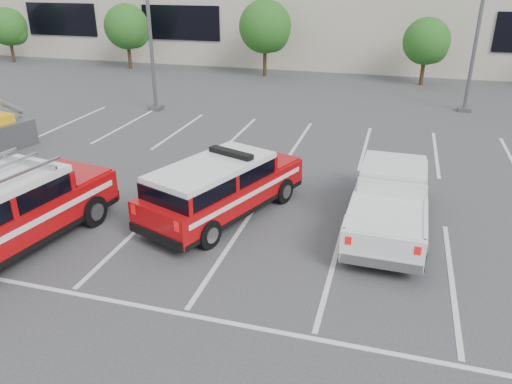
{
  "coord_description": "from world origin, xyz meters",
  "views": [
    {
      "loc": [
        3.75,
        -10.47,
        6.5
      ],
      "look_at": [
        0.37,
        1.27,
        1.05
      ],
      "focal_mm": 35.0,
      "sensor_mm": 36.0,
      "label": 1
    }
  ],
  "objects_px": {
    "tree_mid_right": "(428,43)",
    "light_pole_left": "(147,1)",
    "white_pickup": "(389,204)",
    "tree_left": "(128,28)",
    "ladder_suv": "(5,218)",
    "fire_chief_suv": "(222,191)",
    "light_pole_mid": "(483,1)",
    "tree_far_left": "(9,28)",
    "tree_mid_left": "(267,29)"
  },
  "relations": [
    {
      "from": "fire_chief_suv",
      "to": "light_pole_mid",
      "type": "bearing_deg",
      "value": 82.35
    },
    {
      "from": "light_pole_left",
      "to": "tree_left",
      "type": "bearing_deg",
      "value": 124.52
    },
    {
      "from": "tree_left",
      "to": "tree_mid_right",
      "type": "distance_m",
      "value": 20.0
    },
    {
      "from": "tree_mid_left",
      "to": "ladder_suv",
      "type": "distance_m",
      "value": 23.74
    },
    {
      "from": "tree_far_left",
      "to": "tree_left",
      "type": "xyz_separation_m",
      "value": [
        10.0,
        0.0,
        0.27
      ]
    },
    {
      "from": "tree_left",
      "to": "white_pickup",
      "type": "relative_size",
      "value": 0.8
    },
    {
      "from": "tree_left",
      "to": "fire_chief_suv",
      "type": "xyz_separation_m",
      "value": [
        14.15,
        -20.38,
        -2.01
      ]
    },
    {
      "from": "light_pole_mid",
      "to": "white_pickup",
      "type": "height_order",
      "value": "light_pole_mid"
    },
    {
      "from": "light_pole_left",
      "to": "tree_far_left",
      "type": "bearing_deg",
      "value": 149.29
    },
    {
      "from": "fire_chief_suv",
      "to": "tree_far_left",
      "type": "bearing_deg",
      "value": 160.59
    },
    {
      "from": "tree_left",
      "to": "light_pole_mid",
      "type": "bearing_deg",
      "value": -15.43
    },
    {
      "from": "tree_mid_right",
      "to": "white_pickup",
      "type": "relative_size",
      "value": 0.72
    },
    {
      "from": "white_pickup",
      "to": "ladder_suv",
      "type": "height_order",
      "value": "ladder_suv"
    },
    {
      "from": "tree_left",
      "to": "light_pole_left",
      "type": "relative_size",
      "value": 0.43
    },
    {
      "from": "tree_far_left",
      "to": "white_pickup",
      "type": "xyz_separation_m",
      "value": [
        28.76,
        -19.71,
        -1.83
      ]
    },
    {
      "from": "tree_mid_right",
      "to": "white_pickup",
      "type": "height_order",
      "value": "tree_mid_right"
    },
    {
      "from": "light_pole_left",
      "to": "fire_chief_suv",
      "type": "bearing_deg",
      "value": -54.98
    },
    {
      "from": "tree_mid_right",
      "to": "light_pole_left",
      "type": "xyz_separation_m",
      "value": [
        -13.09,
        -10.05,
        2.68
      ]
    },
    {
      "from": "tree_far_left",
      "to": "tree_left",
      "type": "relative_size",
      "value": 0.9
    },
    {
      "from": "ladder_suv",
      "to": "fire_chief_suv",
      "type": "bearing_deg",
      "value": 45.12
    },
    {
      "from": "fire_chief_suv",
      "to": "ladder_suv",
      "type": "bearing_deg",
      "value": -123.6
    },
    {
      "from": "tree_mid_left",
      "to": "fire_chief_suv",
      "type": "bearing_deg",
      "value": -78.49
    },
    {
      "from": "tree_mid_left",
      "to": "light_pole_mid",
      "type": "height_order",
      "value": "light_pole_mid"
    },
    {
      "from": "fire_chief_suv",
      "to": "white_pickup",
      "type": "height_order",
      "value": "fire_chief_suv"
    },
    {
      "from": "tree_mid_left",
      "to": "ladder_suv",
      "type": "bearing_deg",
      "value": -90.94
    },
    {
      "from": "tree_left",
      "to": "tree_mid_right",
      "type": "bearing_deg",
      "value": -0.0
    },
    {
      "from": "tree_far_left",
      "to": "ladder_suv",
      "type": "height_order",
      "value": "tree_far_left"
    },
    {
      "from": "ladder_suv",
      "to": "tree_far_left",
      "type": "bearing_deg",
      "value": 139.16
    },
    {
      "from": "fire_chief_suv",
      "to": "white_pickup",
      "type": "distance_m",
      "value": 4.65
    },
    {
      "from": "white_pickup",
      "to": "fire_chief_suv",
      "type": "bearing_deg",
      "value": -170.28
    },
    {
      "from": "tree_left",
      "to": "tree_mid_left",
      "type": "relative_size",
      "value": 0.91
    },
    {
      "from": "light_pole_left",
      "to": "light_pole_mid",
      "type": "xyz_separation_m",
      "value": [
        15.0,
        4.0,
        0.0
      ]
    },
    {
      "from": "tree_left",
      "to": "tree_far_left",
      "type": "bearing_deg",
      "value": -180.0
    },
    {
      "from": "light_pole_mid",
      "to": "tree_left",
      "type": "bearing_deg",
      "value": 164.57
    },
    {
      "from": "tree_mid_left",
      "to": "light_pole_mid",
      "type": "distance_m",
      "value": 13.53
    },
    {
      "from": "tree_mid_left",
      "to": "light_pole_left",
      "type": "height_order",
      "value": "light_pole_left"
    },
    {
      "from": "tree_mid_right",
      "to": "light_pole_left",
      "type": "relative_size",
      "value": 0.39
    },
    {
      "from": "tree_far_left",
      "to": "tree_mid_right",
      "type": "distance_m",
      "value": 30.0
    },
    {
      "from": "tree_far_left",
      "to": "tree_mid_left",
      "type": "height_order",
      "value": "tree_mid_left"
    },
    {
      "from": "tree_far_left",
      "to": "tree_left",
      "type": "bearing_deg",
      "value": 0.0
    },
    {
      "from": "light_pole_mid",
      "to": "ladder_suv",
      "type": "relative_size",
      "value": 1.75
    },
    {
      "from": "white_pickup",
      "to": "light_pole_left",
      "type": "bearing_deg",
      "value": 142.17
    },
    {
      "from": "tree_mid_right",
      "to": "tree_left",
      "type": "bearing_deg",
      "value": 180.0
    },
    {
      "from": "tree_mid_right",
      "to": "ladder_suv",
      "type": "relative_size",
      "value": 0.68
    },
    {
      "from": "tree_left",
      "to": "light_pole_left",
      "type": "distance_m",
      "value": 12.43
    },
    {
      "from": "tree_mid_right",
      "to": "light_pole_mid",
      "type": "bearing_deg",
      "value": -72.48
    },
    {
      "from": "tree_mid_right",
      "to": "light_pole_left",
      "type": "bearing_deg",
      "value": -142.5
    },
    {
      "from": "tree_far_left",
      "to": "light_pole_mid",
      "type": "relative_size",
      "value": 0.39
    },
    {
      "from": "light_pole_left",
      "to": "fire_chief_suv",
      "type": "height_order",
      "value": "light_pole_left"
    },
    {
      "from": "tree_far_left",
      "to": "white_pickup",
      "type": "bearing_deg",
      "value": -34.42
    }
  ]
}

